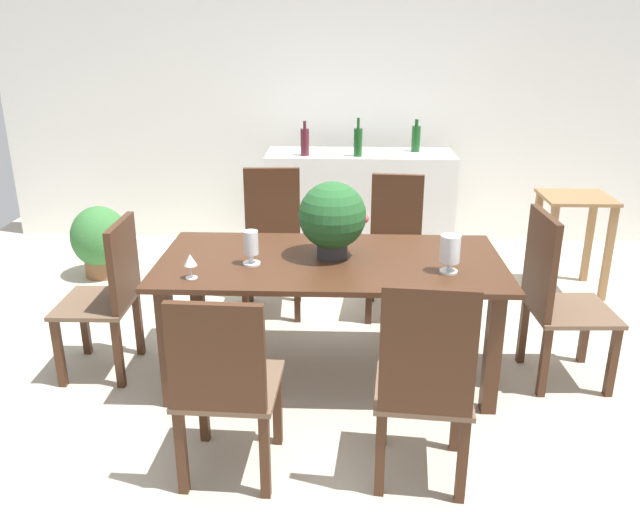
# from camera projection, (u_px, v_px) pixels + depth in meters

# --- Properties ---
(ground_plane) EXTENTS (7.04, 7.04, 0.00)m
(ground_plane) POSITION_uv_depth(u_px,v_px,m) (330.00, 364.00, 4.04)
(ground_plane) COLOR #BCB29E
(back_wall) EXTENTS (6.40, 0.10, 2.60)m
(back_wall) POSITION_uv_depth(u_px,v_px,m) (337.00, 105.00, 6.04)
(back_wall) COLOR white
(back_wall) RESTS_ON ground
(dining_table) EXTENTS (1.97, 0.96, 0.74)m
(dining_table) POSITION_uv_depth(u_px,v_px,m) (330.00, 277.00, 3.72)
(dining_table) COLOR #422616
(dining_table) RESTS_ON ground
(chair_foot_end) EXTENTS (0.48, 0.49, 1.03)m
(chair_foot_end) POSITION_uv_depth(u_px,v_px,m) (554.00, 292.00, 3.69)
(chair_foot_end) COLOR #422616
(chair_foot_end) RESTS_ON ground
(chair_near_right) EXTENTS (0.47, 0.49, 1.03)m
(chair_near_right) POSITION_uv_depth(u_px,v_px,m) (425.00, 380.00, 2.78)
(chair_near_right) COLOR #422616
(chair_near_right) RESTS_ON ground
(chair_head_end) EXTENTS (0.43, 0.48, 0.95)m
(chair_head_end) POSITION_uv_depth(u_px,v_px,m) (111.00, 290.00, 3.80)
(chair_head_end) COLOR #422616
(chair_head_end) RESTS_ON ground
(chair_near_left) EXTENTS (0.47, 0.49, 0.96)m
(chair_near_left) POSITION_uv_depth(u_px,v_px,m) (224.00, 382.00, 2.83)
(chair_near_left) COLOR #422616
(chair_near_left) RESTS_ON ground
(chair_far_left) EXTENTS (0.47, 0.47, 1.04)m
(chair_far_left) POSITION_uv_depth(u_px,v_px,m) (272.00, 234.00, 4.70)
(chair_far_left) COLOR #422616
(chair_far_left) RESTS_ON ground
(chair_far_right) EXTENTS (0.45, 0.51, 1.00)m
(chair_far_right) POSITION_uv_depth(u_px,v_px,m) (396.00, 239.00, 4.68)
(chair_far_right) COLOR #422616
(chair_far_right) RESTS_ON ground
(flower_centerpiece) EXTENTS (0.40, 0.39, 0.44)m
(flower_centerpiece) POSITION_uv_depth(u_px,v_px,m) (333.00, 217.00, 3.64)
(flower_centerpiece) COLOR #333338
(flower_centerpiece) RESTS_ON dining_table
(crystal_vase_left) EXTENTS (0.11, 0.11, 0.21)m
(crystal_vase_left) POSITION_uv_depth(u_px,v_px,m) (450.00, 250.00, 3.44)
(crystal_vase_left) COLOR silver
(crystal_vase_left) RESTS_ON dining_table
(crystal_vase_center_near) EXTENTS (0.10, 0.10, 0.20)m
(crystal_vase_center_near) POSITION_uv_depth(u_px,v_px,m) (251.00, 245.00, 3.56)
(crystal_vase_center_near) COLOR silver
(crystal_vase_center_near) RESTS_ON dining_table
(wine_glass) EXTENTS (0.07, 0.07, 0.14)m
(wine_glass) POSITION_uv_depth(u_px,v_px,m) (190.00, 261.00, 3.37)
(wine_glass) COLOR silver
(wine_glass) RESTS_ON dining_table
(kitchen_counter) EXTENTS (1.62, 0.54, 0.97)m
(kitchen_counter) POSITION_uv_depth(u_px,v_px,m) (359.00, 207.00, 5.70)
(kitchen_counter) COLOR silver
(kitchen_counter) RESTS_ON ground
(wine_bottle_green) EXTENTS (0.07, 0.07, 0.32)m
(wine_bottle_green) POSITION_uv_depth(u_px,v_px,m) (358.00, 142.00, 5.35)
(wine_bottle_green) COLOR #194C1E
(wine_bottle_green) RESTS_ON kitchen_counter
(wine_bottle_clear) EXTENTS (0.08, 0.08, 0.28)m
(wine_bottle_clear) POSITION_uv_depth(u_px,v_px,m) (416.00, 138.00, 5.55)
(wine_bottle_clear) COLOR #194C1E
(wine_bottle_clear) RESTS_ON kitchen_counter
(wine_bottle_tall) EXTENTS (0.07, 0.07, 0.29)m
(wine_bottle_tall) POSITION_uv_depth(u_px,v_px,m) (305.00, 142.00, 5.38)
(wine_bottle_tall) COLOR #511E28
(wine_bottle_tall) RESTS_ON kitchen_counter
(side_table) EXTENTS (0.52, 0.48, 0.78)m
(side_table) POSITION_uv_depth(u_px,v_px,m) (573.00, 224.00, 4.99)
(side_table) COLOR olive
(side_table) RESTS_ON ground
(potted_plant_floor) EXTENTS (0.47, 0.47, 0.60)m
(potted_plant_floor) POSITION_uv_depth(u_px,v_px,m) (100.00, 240.00, 5.36)
(potted_plant_floor) COLOR brown
(potted_plant_floor) RESTS_ON ground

